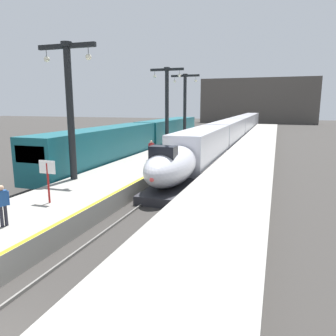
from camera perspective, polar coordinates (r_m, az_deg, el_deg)
The scene contains 17 objects.
platform_left at distance 31.61m, azimuth -1.12°, elevation 1.49°, with size 4.80×110.00×1.05m, color gray.
platform_right at distance 29.89m, azimuth 13.65°, elevation 0.62°, with size 4.80×110.00×1.05m, color gray.
platform_left_safety_stripe at distance 30.83m, azimuth 2.87°, elevation 2.23°, with size 0.20×107.80×0.01m, color yellow.
rail_main_left at distance 33.38m, azimuth 5.83°, elevation 1.15°, with size 0.08×110.00×0.12m, color slate.
rail_main_right at distance 33.08m, azimuth 8.36°, elevation 0.99°, with size 0.08×110.00×0.12m, color slate.
rail_secondary_left at distance 36.02m, azimuth -6.83°, elevation 1.86°, with size 0.08×110.00×0.12m, color slate.
rail_secondary_right at distance 35.41m, azimuth -4.64°, elevation 1.74°, with size 0.08×110.00×0.12m, color slate.
highspeed_train_main at distance 53.99m, azimuth 11.80°, elevation 6.83°, with size 2.92×75.77×3.60m.
regional_train_adjacent at distance 37.44m, azimuth -4.41°, elevation 5.45°, with size 2.85×36.60×3.80m.
station_column_mid at distance 21.47m, azimuth -17.03°, elevation 11.71°, with size 4.00×0.68×8.51m.
station_column_far at distance 38.37m, azimuth -0.20°, elevation 12.10°, with size 4.00×0.68×8.97m.
station_column_distant at distance 45.74m, azimuth 3.01°, elevation 11.89°, with size 4.00×0.68×8.90m.
passenger_near_edge at distance 28.43m, azimuth -2.96°, elevation 3.48°, with size 0.41×0.46×1.69m.
passenger_mid_platform at distance 14.35m, azimuth -27.25°, elevation -5.43°, with size 0.34×0.54×1.69m.
rolling_suitcase at distance 27.43m, azimuth -0.27°, elevation 1.77°, with size 0.40×0.22×0.98m.
departure_info_board at distance 16.74m, azimuth -20.53°, elevation -0.83°, with size 0.90×0.10×2.12m.
terminus_back_wall at distance 106.76m, azimuth 15.51°, elevation 11.39°, with size 36.00×2.00×14.00m, color #4C4742.
Camera 1 is at (6.53, -4.56, 5.83)m, focal length 34.46 mm.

